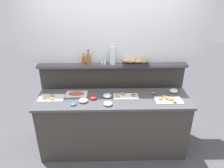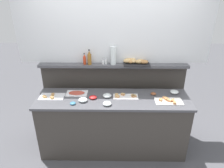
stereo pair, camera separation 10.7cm
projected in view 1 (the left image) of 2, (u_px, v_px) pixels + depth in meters
name	position (u px, v px, depth m)	size (l,w,h in m)	color
ground_plane	(112.00, 125.00, 3.95)	(12.00, 12.00, 0.00)	#4C4C51
buffet_counter	(113.00, 124.00, 3.21)	(2.21, 0.62, 0.92)	#3D3833
back_ledge_unit	(112.00, 97.00, 3.56)	(2.31, 0.22, 1.29)	#3D3833
upper_wall_panel	(112.00, 19.00, 3.03)	(2.91, 0.08, 1.31)	silver
sandwich_platter_side	(125.00, 96.00, 3.05)	(0.36, 0.16, 0.04)	white
sandwich_platter_rear	(168.00, 100.00, 2.95)	(0.38, 0.20, 0.04)	white
sandwich_platter_front	(51.00, 98.00, 3.01)	(0.36, 0.21, 0.04)	silver
cold_cuts_platter	(77.00, 94.00, 3.11)	(0.32, 0.20, 0.02)	white
glass_bowl_large	(83.00, 100.00, 2.91)	(0.13, 0.13, 0.05)	silver
glass_bowl_medium	(107.00, 96.00, 3.03)	(0.12, 0.12, 0.05)	silver
glass_bowl_small	(108.00, 104.00, 2.83)	(0.12, 0.12, 0.05)	silver
glass_bowl_extra	(174.00, 91.00, 3.17)	(0.13, 0.13, 0.05)	silver
condiment_bowl_cream	(93.00, 98.00, 2.99)	(0.11, 0.11, 0.04)	red
condiment_bowl_red	(153.00, 93.00, 3.13)	(0.08, 0.08, 0.03)	brown
condiment_bowl_dark	(73.00, 104.00, 2.84)	(0.08, 0.08, 0.03)	teal
hot_sauce_bottle	(84.00, 60.00, 3.17)	(0.04, 0.04, 0.18)	red
vinegar_bottle_amber	(89.00, 58.00, 3.15)	(0.06, 0.06, 0.24)	#8E5B23
salt_shaker	(102.00, 62.00, 3.20)	(0.03, 0.03, 0.09)	white
pepper_shaker	(105.00, 62.00, 3.20)	(0.03, 0.03, 0.09)	white
bread_basket	(134.00, 61.00, 3.22)	(0.42, 0.26, 0.08)	black
water_carafe	(113.00, 55.00, 3.16)	(0.09, 0.09, 0.28)	silver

